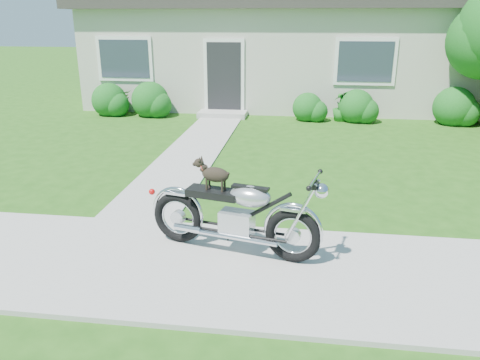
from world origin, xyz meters
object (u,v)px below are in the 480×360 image
object	(u,v)px
house	(282,36)
motorcycle_with_dog	(236,214)
potted_plant_right	(341,106)
potted_plant_left	(120,103)

from	to	relation	value
house	motorcycle_with_dog	world-z (taller)	house
motorcycle_with_dog	potted_plant_right	bearing A→B (deg)	90.51
potted_plant_left	potted_plant_right	xyz separation A→B (m)	(6.46, 0.00, 0.06)
house	potted_plant_left	bearing A→B (deg)	-143.00
house	potted_plant_left	size ratio (longest dim) A/B	17.77
potted_plant_right	motorcycle_with_dog	world-z (taller)	motorcycle_with_dog
potted_plant_left	potted_plant_right	bearing A→B (deg)	0.00
house	potted_plant_left	xyz separation A→B (m)	(-4.57, -3.44, -1.80)
house	potted_plant_left	world-z (taller)	house
potted_plant_left	motorcycle_with_dog	distance (m)	9.44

